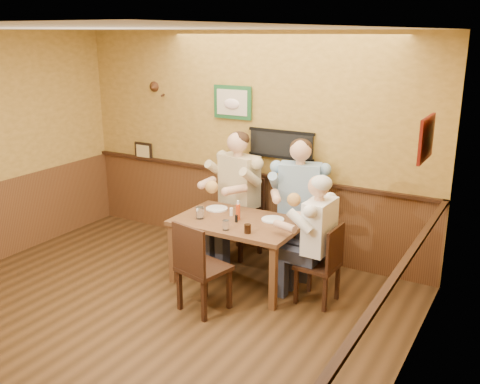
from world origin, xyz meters
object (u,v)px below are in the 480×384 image
Objects in this scene: salt_shaker at (231,212)px; pepper_shaker at (236,219)px; chair_back_right at (298,227)px; chair_right_end at (318,263)px; chair_back_left at (239,217)px; diner_tan_shirt at (239,201)px; hot_sauce_bottle at (238,211)px; diner_blue_polo at (299,210)px; dining_table at (238,228)px; cola_tumbler at (248,229)px; chair_near_side at (204,266)px; water_glass_left at (200,213)px; water_glass_mid at (226,225)px; diner_white_elder at (319,247)px.

salt_shaker is 1.13× the size of pepper_shaker.
chair_back_right is 1.14× the size of chair_right_end.
diner_tan_shirt is at bearing 0.00° from chair_back_left.
chair_right_end is at bearing -0.71° from hot_sauce_bottle.
salt_shaker is (-0.55, -0.66, 0.08)m from diner_blue_polo.
cola_tumbler reaches higher than dining_table.
salt_shaker is (-0.17, 0.83, 0.31)m from chair_near_side.
dining_table is at bearing 133.78° from cola_tumbler.
water_glass_left is (-0.81, -0.92, 0.10)m from diner_blue_polo.
cola_tumbler is at bearing -46.22° from dining_table.
dining_table is 0.43m from cola_tumbler.
water_glass_mid is (-0.37, -1.09, 0.31)m from chair_back_right.
chair_right_end is at bearing -15.10° from chair_back_left.
chair_back_right is 0.83m from diner_tan_shirt.
chair_near_side reaches higher than hot_sauce_bottle.
salt_shaker is (-1.11, 0.09, 0.36)m from chair_right_end.
chair_near_side is at bearing -87.48° from hot_sauce_bottle.
water_glass_left is (-0.40, -0.17, 0.16)m from dining_table.
dining_table is at bearing -134.81° from diner_blue_polo.
diner_white_elder is 13.47× the size of salt_shaker.
chair_back_left is 10.56× the size of cola_tumbler.
water_glass_left reaches higher than chair_right_end.
diner_tan_shirt reaches higher than salt_shaker.
water_glass_left is 0.43m from pepper_shaker.
diner_white_elder is 9.25× the size of water_glass_left.
diner_tan_shirt is 1.02× the size of diner_blue_polo.
salt_shaker reaches higher than dining_table.
diner_blue_polo is at bearing 16.16° from diner_tan_shirt.
diner_tan_shirt is 1.20m from cola_tumbler.
chair_back_right is 0.69× the size of diner_tan_shirt.
chair_back_left is 9.39× the size of water_glass_mid.
dining_table is 14.60× the size of cola_tumbler.
diner_tan_shirt is at bearing 119.00° from hot_sauce_bottle.
dining_table is at bearing -48.88° from chair_back_left.
chair_near_side is 0.68× the size of diner_blue_polo.
diner_blue_polo is 1.15m from water_glass_mid.
cola_tumbler is 1.03× the size of salt_shaker.
diner_blue_polo is at bearing -140.57° from diner_white_elder.
diner_white_elder is at bearing -129.73° from chair_near_side.
water_glass_mid is 1.12× the size of cola_tumbler.
cola_tumbler is at bearing -40.27° from pepper_shaker.
water_glass_left is 0.70m from cola_tumbler.
water_glass_mid is at bearing -171.14° from cola_tumbler.
chair_near_side is at bearing -53.14° from water_glass_left.
diner_white_elder is (0.56, -0.75, 0.13)m from chair_back_right.
chair_near_side is 7.18× the size of water_glass_left.
chair_back_right is at bearing 16.16° from chair_back_left.
water_glass_mid is at bearing -124.99° from chair_back_right.
chair_back_right reaches higher than water_glass_mid.
hot_sauce_bottle is at bearing -136.12° from chair_back_right.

